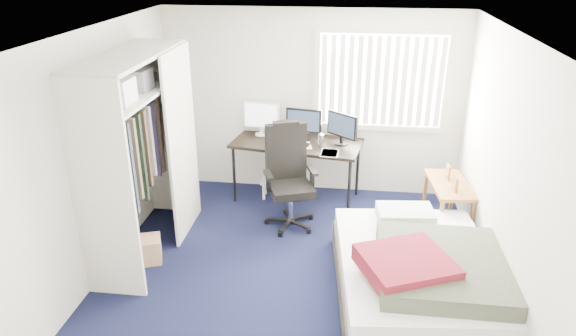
# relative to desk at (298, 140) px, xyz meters

# --- Properties ---
(ground) EXTENTS (4.20, 4.20, 0.00)m
(ground) POSITION_rel_desk_xyz_m (0.15, -1.75, -0.84)
(ground) COLOR black
(ground) RESTS_ON ground
(room_shell) EXTENTS (4.20, 4.20, 4.20)m
(room_shell) POSITION_rel_desk_xyz_m (0.15, -1.75, 0.67)
(room_shell) COLOR silver
(room_shell) RESTS_ON ground
(window_assembly) EXTENTS (1.72, 0.09, 1.32)m
(window_assembly) POSITION_rel_desk_xyz_m (1.05, 0.29, 0.76)
(window_assembly) COLOR white
(window_assembly) RESTS_ON ground
(closet) EXTENTS (0.64, 1.84, 2.22)m
(closet) POSITION_rel_desk_xyz_m (-1.52, -1.49, 0.51)
(closet) COLOR beige
(closet) RESTS_ON ground
(desk) EXTENTS (1.77, 1.04, 1.29)m
(desk) POSITION_rel_desk_xyz_m (0.00, 0.00, 0.00)
(desk) COLOR black
(desk) RESTS_ON ground
(office_chair) EXTENTS (0.78, 0.78, 1.28)m
(office_chair) POSITION_rel_desk_xyz_m (-0.03, -0.70, -0.35)
(office_chair) COLOR black
(office_chair) RESTS_ON ground
(footstool) EXTENTS (0.34, 0.28, 0.27)m
(footstool) POSITION_rel_desk_xyz_m (-0.33, -0.04, -0.64)
(footstool) COLOR white
(footstool) RESTS_ON ground
(nightstand) EXTENTS (0.52, 0.91, 0.78)m
(nightstand) POSITION_rel_desk_xyz_m (1.90, -0.59, -0.31)
(nightstand) COLOR brown
(nightstand) RESTS_ON ground
(bed) EXTENTS (1.72, 2.17, 0.67)m
(bed) POSITION_rel_desk_xyz_m (1.42, -2.05, -0.56)
(bed) COLOR #453C32
(bed) RESTS_ON ground
(pine_box) EXTENTS (0.44, 0.39, 0.28)m
(pine_box) POSITION_rel_desk_xyz_m (-1.50, -1.77, -0.70)
(pine_box) COLOR tan
(pine_box) RESTS_ON ground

